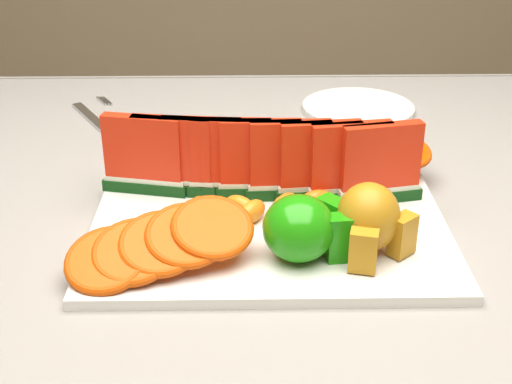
{
  "coord_description": "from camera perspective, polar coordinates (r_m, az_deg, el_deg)",
  "views": [
    {
      "loc": [
        0.06,
        -0.75,
        1.17
      ],
      "look_at": [
        0.07,
        -0.05,
        0.81
      ],
      "focal_mm": 50.0,
      "sensor_mm": 36.0,
      "label": 1
    }
  ],
  "objects": [
    {
      "name": "orange_fan_back",
      "position": [
        0.91,
        2.82,
        2.8
      ],
      "size": [
        0.37,
        0.1,
        0.05
      ],
      "color": "#F6460F",
      "rests_on": "platter"
    },
    {
      "name": "fork",
      "position": [
        1.15,
        -12.72,
        5.76
      ],
      "size": [
        0.1,
        0.19,
        0.0
      ],
      "color": "silver",
      "rests_on": "tablecloth"
    },
    {
      "name": "table",
      "position": [
        0.91,
        -4.38,
        -7.18
      ],
      "size": [
        1.4,
        0.9,
        0.75
      ],
      "color": "#542C1E",
      "rests_on": "ground"
    },
    {
      "name": "apple_cluster",
      "position": [
        0.73,
        3.99,
        -2.92
      ],
      "size": [
        0.11,
        0.1,
        0.07
      ],
      "color": "#207C17",
      "rests_on": "platter"
    },
    {
      "name": "pear_cluster",
      "position": [
        0.74,
        9.1,
        -2.23
      ],
      "size": [
        0.09,
        0.09,
        0.07
      ],
      "color": "#AB7D1E",
      "rests_on": "platter"
    },
    {
      "name": "platter",
      "position": [
        0.81,
        1.05,
        -2.71
      ],
      "size": [
        0.4,
        0.3,
        0.01
      ],
      "color": "silver",
      "rests_on": "tablecloth"
    },
    {
      "name": "orange_fan_front",
      "position": [
        0.73,
        -7.65,
        -4.09
      ],
      "size": [
        0.21,
        0.13,
        0.06
      ],
      "color": "#F6460F",
      "rests_on": "platter"
    },
    {
      "name": "tangerine_segments",
      "position": [
        0.81,
        0.7,
        -1.15
      ],
      "size": [
        0.17,
        0.06,
        0.03
      ],
      "color": "#D33B02",
      "rests_on": "platter"
    },
    {
      "name": "tablecloth",
      "position": [
        0.88,
        -4.52,
        -3.82
      ],
      "size": [
        1.53,
        1.03,
        0.2
      ],
      "color": "gray",
      "rests_on": "table"
    },
    {
      "name": "side_plate",
      "position": [
        1.17,
        8.16,
        6.66
      ],
      "size": [
        0.22,
        0.22,
        0.01
      ],
      "color": "silver",
      "rests_on": "tablecloth"
    },
    {
      "name": "watermelon_row",
      "position": [
        0.84,
        0.36,
        2.5
      ],
      "size": [
        0.39,
        0.07,
        0.1
      ],
      "color": "#083B0F",
      "rests_on": "platter"
    }
  ]
}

